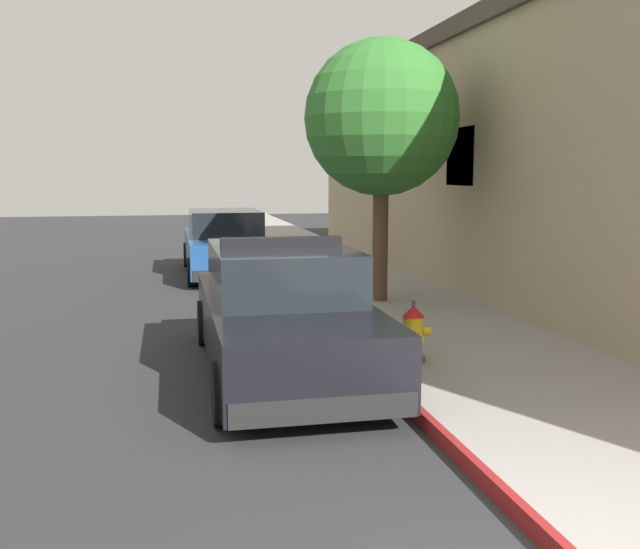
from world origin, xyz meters
TOP-DOWN VIEW (x-y plane):
  - ground_plane at (-4.47, 10.00)m, footprint 29.21×60.00m
  - sidewalk_pavement at (1.53, 10.00)m, footprint 3.06×60.00m
  - curb_painted_edge at (-0.04, 10.00)m, footprint 0.08×60.00m
  - storefront_building at (5.83, 10.10)m, footprint 5.79×23.12m
  - police_cruiser at (-1.08, 5.69)m, footprint 1.94×4.84m
  - parked_car_silver_ahead at (-1.09, 14.50)m, footprint 1.94×4.84m
  - fire_hydrant at (0.48, 5.30)m, footprint 0.44×0.40m
  - street_tree at (1.32, 9.52)m, footprint 2.75×2.75m

SIDE VIEW (x-z plane):
  - ground_plane at x=-4.47m, z-range -0.20..0.00m
  - sidewalk_pavement at x=1.53m, z-range 0.00..0.15m
  - curb_painted_edge at x=-0.04m, z-range 0.00..0.15m
  - fire_hydrant at x=0.48m, z-range 0.12..0.88m
  - parked_car_silver_ahead at x=-1.09m, z-range -0.04..1.52m
  - police_cruiser at x=-1.08m, z-range -0.10..1.58m
  - storefront_building at x=5.83m, z-range 0.01..5.40m
  - street_tree at x=1.32m, z-range 1.08..5.73m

